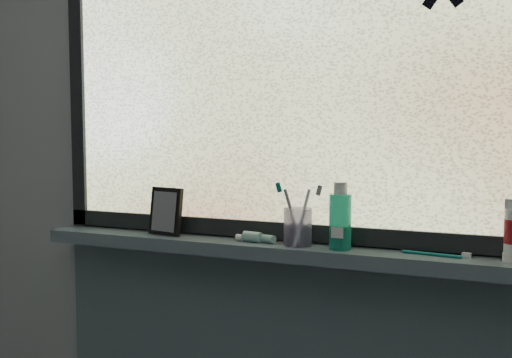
{
  "coord_description": "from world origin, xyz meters",
  "views": [
    {
      "loc": [
        0.53,
        -0.29,
        1.33
      ],
      "look_at": [
        -0.03,
        1.05,
        1.22
      ],
      "focal_mm": 40.0,
      "sensor_mm": 36.0,
      "label": 1
    }
  ],
  "objects": [
    {
      "name": "vanity_mirror",
      "position": [
        -0.41,
        1.23,
        1.09
      ],
      "size": [
        0.13,
        0.08,
        0.15
      ],
      "primitive_type": "cube",
      "rotation": [
        0.0,
        0.0,
        -0.18
      ],
      "color": "black",
      "rests_on": "windowsill"
    },
    {
      "name": "wall_back",
      "position": [
        0.0,
        1.3,
        1.25
      ],
      "size": [
        3.0,
        0.01,
        2.5
      ],
      "primitive_type": "cube",
      "color": "#9EA3A8",
      "rests_on": "ground"
    },
    {
      "name": "toothbrush_cup",
      "position": [
        0.03,
        1.23,
        1.07
      ],
      "size": [
        0.1,
        0.1,
        0.11
      ],
      "primitive_type": "cylinder",
      "rotation": [
        0.0,
        0.0,
        0.28
      ],
      "color": "#A89BCD",
      "rests_on": "windowsill"
    },
    {
      "name": "window_pane",
      "position": [
        0.0,
        1.28,
        1.53
      ],
      "size": [
        1.5,
        0.01,
        1.0
      ],
      "primitive_type": "cube",
      "color": "silver",
      "rests_on": "wall_back"
    },
    {
      "name": "mouthwash_bottle",
      "position": [
        0.15,
        1.22,
        1.11
      ],
      "size": [
        0.08,
        0.08,
        0.15
      ],
      "primitive_type": "cylinder",
      "rotation": [
        0.0,
        0.0,
        0.4
      ],
      "color": "#21AE90",
      "rests_on": "windowsill"
    },
    {
      "name": "windowsill",
      "position": [
        0.0,
        1.23,
        1.0
      ],
      "size": [
        1.62,
        0.14,
        0.04
      ],
      "primitive_type": "cube",
      "color": "#4D5E67",
      "rests_on": "wall_back"
    },
    {
      "name": "toothpaste_tube",
      "position": [
        -0.09,
        1.22,
        1.04
      ],
      "size": [
        0.18,
        0.07,
        0.03
      ],
      "primitive_type": null,
      "rotation": [
        0.0,
        0.0,
        -0.2
      ],
      "color": "silver",
      "rests_on": "windowsill"
    },
    {
      "name": "frame_bottom",
      "position": [
        0.0,
        1.28,
        1.05
      ],
      "size": [
        1.6,
        0.03,
        0.05
      ],
      "primitive_type": "cube",
      "color": "black",
      "rests_on": "windowsill"
    },
    {
      "name": "toothbrush_lying",
      "position": [
        0.39,
        1.23,
        1.03
      ],
      "size": [
        0.19,
        0.04,
        0.01
      ],
      "primitive_type": null,
      "rotation": [
        0.0,
        0.0,
        -0.13
      ],
      "color": "#0C6F6E",
      "rests_on": "windowsill"
    },
    {
      "name": "frame_left",
      "position": [
        -0.78,
        1.28,
        1.53
      ],
      "size": [
        0.05,
        0.03,
        1.1
      ],
      "primitive_type": "cube",
      "color": "black",
      "rests_on": "wall_back"
    }
  ]
}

